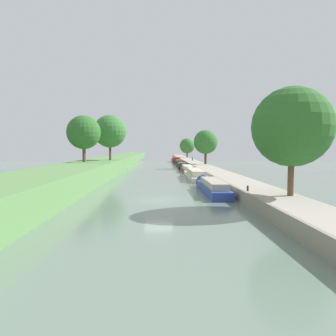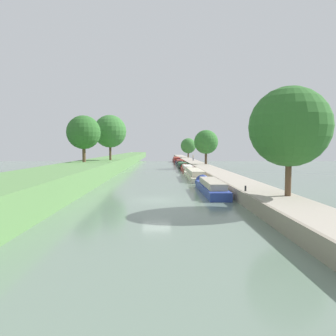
{
  "view_description": "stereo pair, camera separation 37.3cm",
  "coord_description": "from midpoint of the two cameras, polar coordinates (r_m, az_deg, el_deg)",
  "views": [
    {
      "loc": [
        0.02,
        -27.5,
        4.68
      ],
      "look_at": [
        1.67,
        28.37,
        1.0
      ],
      "focal_mm": 33.26,
      "sensor_mm": 36.0,
      "label": 1
    },
    {
      "loc": [
        0.4,
        -27.51,
        4.68
      ],
      "look_at": [
        1.67,
        28.37,
        1.0
      ],
      "focal_mm": 33.26,
      "sensor_mm": 36.0,
      "label": 2
    }
  ],
  "objects": [
    {
      "name": "tree_rightbank_midnear",
      "position": [
        69.32,
        7.14,
        4.74
      ],
      "size": [
        5.28,
        5.28,
        7.53
      ],
      "color": "#4C3828",
      "rests_on": "right_towpath"
    },
    {
      "name": "narrowboat_black",
      "position": [
        75.06,
        2.72,
        0.54
      ],
      "size": [
        2.13,
        14.26,
        2.02
      ],
      "color": "black",
      "rests_on": "ground_plane"
    },
    {
      "name": "narrowboat_red",
      "position": [
        61.64,
        3.71,
        -0.13
      ],
      "size": [
        2.03,
        11.79,
        1.93
      ],
      "color": "maroon",
      "rests_on": "ground_plane"
    },
    {
      "name": "mooring_bollard_near",
      "position": [
        27.04,
        14.4,
        -3.64
      ],
      "size": [
        0.16,
        0.16,
        0.45
      ],
      "color": "black",
      "rests_on": "right_towpath"
    },
    {
      "name": "narrowboat_blue",
      "position": [
        33.09,
        8.03,
        -3.39
      ],
      "size": [
        1.94,
        12.14,
        1.92
      ],
      "color": "#283D93",
      "rests_on": "ground_plane"
    },
    {
      "name": "narrowboat_maroon",
      "position": [
        102.6,
        1.65,
        1.51
      ],
      "size": [
        2.15,
        16.09,
        2.22
      ],
      "color": "maroon",
      "rests_on": "ground_plane"
    },
    {
      "name": "right_towpath",
      "position": [
        29.19,
        16.43,
        -4.59
      ],
      "size": [
        3.73,
        260.0,
        1.03
      ],
      "color": "#A89E8E",
      "rests_on": "ground_plane"
    },
    {
      "name": "tree_rightbank_midfar",
      "position": [
        114.94,
        3.83,
        4.09
      ],
      "size": [
        5.59,
        5.59,
        7.11
      ],
      "color": "brown",
      "rests_on": "right_towpath"
    },
    {
      "name": "narrowboat_navy",
      "position": [
        87.79,
        2.28,
        1.04
      ],
      "size": [
        2.01,
        11.84,
        1.91
      ],
      "color": "#141E42",
      "rests_on": "ground_plane"
    },
    {
      "name": "person_walking",
      "position": [
        87.62,
        4.75,
        1.94
      ],
      "size": [
        0.34,
        0.34,
        1.66
      ],
      "color": "#282D42",
      "rests_on": "right_towpath"
    },
    {
      "name": "left_grassy_bank",
      "position": [
        29.86,
        -23.13,
        -3.27
      ],
      "size": [
        7.34,
        260.0,
        2.36
      ],
      "color": "#5B894C",
      "rests_on": "ground_plane"
    },
    {
      "name": "mooring_bollard_far",
      "position": [
        110.03,
        2.5,
        1.98
      ],
      "size": [
        0.16,
        0.16,
        0.45
      ],
      "color": "black",
      "rests_on": "right_towpath"
    },
    {
      "name": "tree_leftbank_downstream",
      "position": [
        58.09,
        -10.39,
        6.62
      ],
      "size": [
        5.93,
        5.93,
        8.25
      ],
      "color": "brown",
      "rests_on": "left_grassy_bank"
    },
    {
      "name": "stone_quay",
      "position": [
        28.65,
        12.63,
        -4.64
      ],
      "size": [
        0.25,
        260.0,
        1.08
      ],
      "color": "gray",
      "rests_on": "ground_plane"
    },
    {
      "name": "narrowboat_cream",
      "position": [
        47.94,
        4.97,
        -1.16
      ],
      "size": [
        2.19,
        14.41,
        2.15
      ],
      "color": "beige",
      "rests_on": "ground_plane"
    },
    {
      "name": "tree_leftbank_upstream",
      "position": [
        51.56,
        -15.0,
        6.32
      ],
      "size": [
        5.36,
        5.36,
        7.43
      ],
      "color": "brown",
      "rests_on": "left_grassy_bank"
    },
    {
      "name": "tree_rightbank_near",
      "position": [
        25.21,
        21.77,
        7.01
      ],
      "size": [
        5.99,
        5.99,
        8.21
      ],
      "color": "brown",
      "rests_on": "right_towpath"
    },
    {
      "name": "ground_plane",
      "position": [
        27.9,
        -1.73,
        -5.89
      ],
      "size": [
        160.0,
        160.0,
        0.0
      ],
      "primitive_type": "plane",
      "color": "slate"
    }
  ]
}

